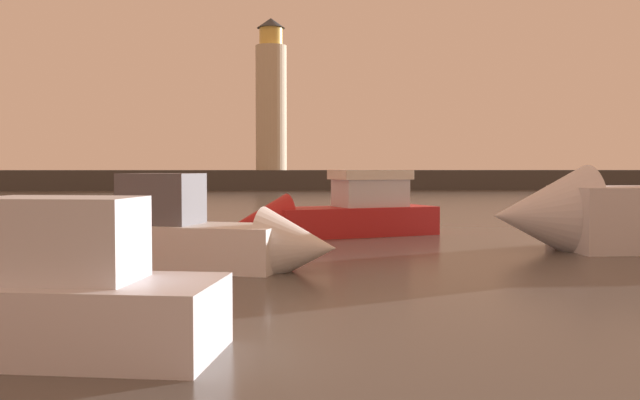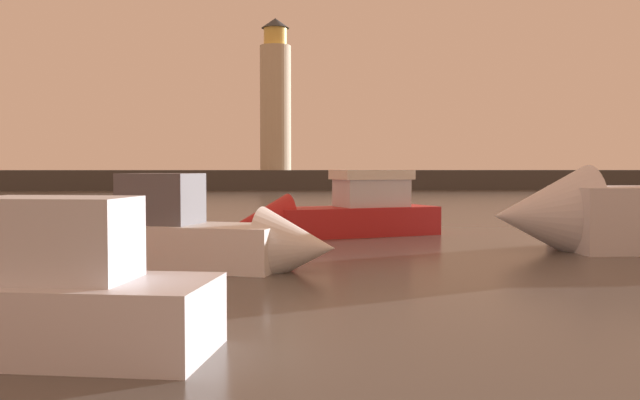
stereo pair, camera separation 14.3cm
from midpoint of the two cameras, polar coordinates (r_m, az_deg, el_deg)
The scene contains 5 objects.
ground_plane at distance 35.97m, azimuth 0.15°, elevation -0.85°, with size 220.00×220.00×0.00m, color #4C4742.
breakwater at distance 70.70m, azimuth -1.74°, elevation 1.59°, with size 85.51×5.80×1.90m, color #423F3D.
lighthouse at distance 70.96m, azimuth -3.46°, elevation 7.97°, with size 2.99×2.99×14.64m.
motorboat_4 at distance 22.55m, azimuth 1.25°, elevation -1.13°, with size 6.68×3.76×2.43m.
motorboat_6 at distance 15.46m, azimuth -8.44°, elevation -3.04°, with size 6.07×3.44×2.33m.
Camera 2 is at (-2.34, -1.00, 2.13)m, focal length 40.72 mm.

